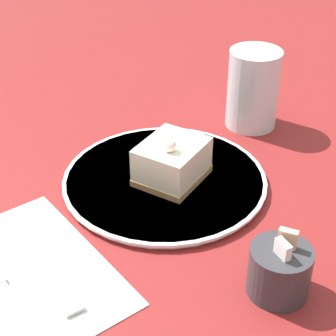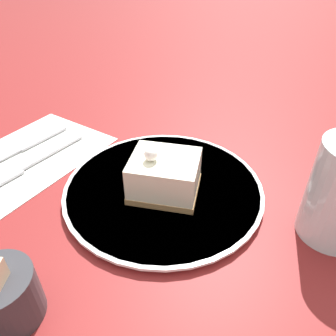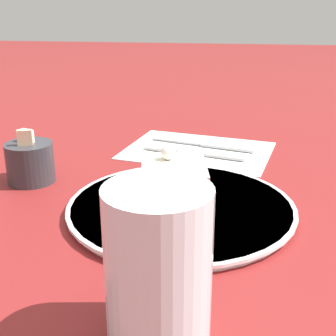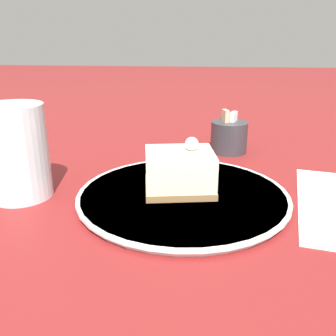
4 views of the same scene
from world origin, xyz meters
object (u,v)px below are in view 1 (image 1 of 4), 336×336
at_px(plate, 165,180).
at_px(cake_slice, 170,161).
at_px(drinking_glass, 253,89).
at_px(fork, 48,272).
at_px(sugar_bowl, 279,270).

height_order(plate, cake_slice, cake_slice).
height_order(plate, drinking_glass, drinking_glass).
distance_m(cake_slice, fork, 0.23).
relative_size(plate, cake_slice, 2.76).
relative_size(plate, fork, 1.64).
distance_m(plate, cake_slice, 0.03).
bearing_deg(sugar_bowl, plate, -108.16).
xyz_separation_m(sugar_bowl, drinking_glass, (-0.29, -0.23, 0.03)).
xyz_separation_m(cake_slice, sugar_bowl, (0.08, 0.22, -0.01)).
bearing_deg(cake_slice, drinking_glass, 173.78).
distance_m(fork, sugar_bowl, 0.25).
bearing_deg(cake_slice, sugar_bowl, 61.32).
height_order(fork, sugar_bowl, sugar_bowl).
bearing_deg(sugar_bowl, drinking_glass, -142.18).
relative_size(cake_slice, sugar_bowl, 1.29).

